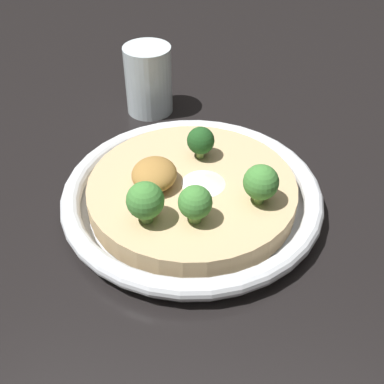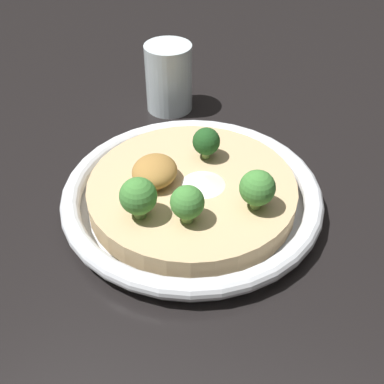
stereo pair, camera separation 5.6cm
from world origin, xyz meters
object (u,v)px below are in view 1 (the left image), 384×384
risotto_bowl (192,195)px  broccoli_back_left (201,141)px  broccoli_front_right (145,201)px  drinking_glass (149,80)px  broccoli_right (195,203)px  broccoli_back_right (261,183)px

risotto_bowl → broccoli_back_left: size_ratio=7.56×
broccoli_front_right → drinking_glass: size_ratio=0.47×
broccoli_back_left → broccoli_front_right: 0.13m
risotto_bowl → broccoli_front_right: size_ratio=6.41×
risotto_bowl → drinking_glass: 0.24m
broccoli_back_left → broccoli_right: bearing=0.7°
broccoli_back_left → broccoli_back_right: size_ratio=0.86×
broccoli_back_right → broccoli_right: 0.08m
broccoli_back_left → drinking_glass: bearing=-152.1°
risotto_bowl → broccoli_back_right: size_ratio=6.54×
broccoli_back_right → broccoli_front_right: bearing=-71.8°
risotto_bowl → drinking_glass: drinking_glass is taller
risotto_bowl → broccoli_front_right: 0.09m
risotto_bowl → broccoli_right: 0.07m
drinking_glass → risotto_bowl: bearing=20.4°
risotto_bowl → drinking_glass: bearing=-159.6°
broccoli_right → drinking_glass: drinking_glass is taller
broccoli_back_right → broccoli_front_right: (0.04, -0.12, 0.00)m
broccoli_back_left → broccoli_front_right: size_ratio=0.85×
broccoli_back_left → drinking_glass: drinking_glass is taller
risotto_bowl → broccoli_right: size_ratio=7.08×
risotto_bowl → broccoli_back_left: bearing=172.9°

